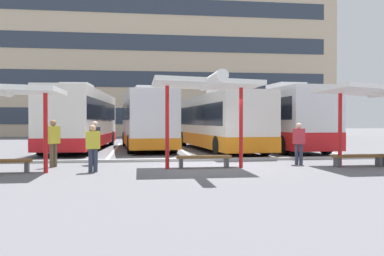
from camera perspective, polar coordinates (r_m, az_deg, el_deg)
name	(u,v)px	position (r m, az deg, el deg)	size (l,w,h in m)	color
ground_plane	(206,166)	(15.64, 1.94, -5.30)	(160.00, 160.00, 0.00)	slate
terminal_building	(158,53)	(54.00, -4.80, 10.39)	(43.19, 12.10, 23.90)	#C6B293
coach_bus_0	(83,120)	(25.53, -15.02, 1.14)	(3.29, 12.30, 3.82)	silver
coach_bus_1	(146,120)	(25.13, -6.39, 1.06)	(3.28, 10.20, 3.71)	silver
coach_bus_2	(217,123)	(24.13, 3.56, 0.76)	(3.58, 12.24, 3.52)	silver
coach_bus_3	(276,120)	(24.86, 11.68, 1.07)	(3.28, 10.77, 3.82)	silver
lane_stripe_0	(45,151)	(24.94, -19.89, -3.02)	(0.16, 14.00, 0.01)	white
lane_stripe_1	(114,150)	(24.41, -10.80, -3.07)	(0.16, 14.00, 0.01)	white
lane_stripe_2	(181,150)	(24.50, -1.54, -3.04)	(0.16, 14.00, 0.01)	white
lane_stripe_3	(245,149)	(25.23, 7.41, -2.93)	(0.16, 14.00, 0.01)	white
lane_stripe_4	(306,148)	(26.52, 15.68, -2.77)	(0.16, 14.00, 0.01)	white
waiting_shelter_0	(0,91)	(14.36, -25.28, 4.66)	(3.68, 4.19, 2.88)	red
bench_0	(4,163)	(14.75, -24.77, -4.45)	(1.73, 0.57, 0.45)	brown
waiting_shelter_1	(206,86)	(14.48, 1.94, 5.94)	(3.70, 4.63, 3.20)	red
bench_1	(204,158)	(14.92, 1.66, -4.28)	(2.00, 0.46, 0.45)	brown
bench_2	(358,157)	(16.55, 22.19, -3.83)	(2.00, 0.45, 0.45)	brown
platform_kerb	(199,160)	(17.47, 0.92, -4.45)	(44.00, 0.24, 0.12)	#ADADA8
waiting_passenger_0	(93,145)	(13.98, -13.68, -2.35)	(0.49, 0.30, 1.58)	#33384C
waiting_passenger_1	(299,141)	(16.55, 14.71, -1.72)	(0.52, 0.40, 1.63)	#33384C
waiting_passenger_2	(95,139)	(16.43, -13.41, -1.55)	(0.45, 0.53, 1.71)	#33384C
waiting_passenger_3	(53,139)	(15.97, -18.82, -1.52)	(0.46, 0.54, 1.76)	brown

